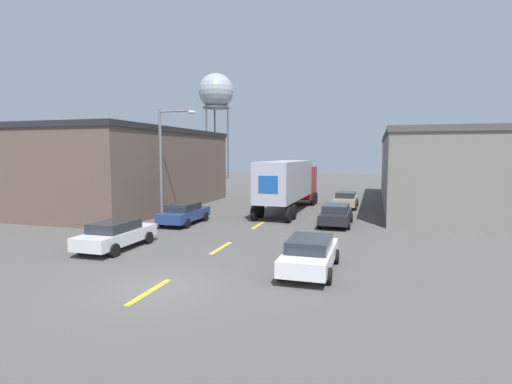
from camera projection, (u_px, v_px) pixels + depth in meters
name	position (u px, v px, depth m)	size (l,w,h in m)	color
ground_plane	(157.00, 287.00, 13.77)	(160.00, 160.00, 0.00)	#4C4947
road_centerline	(221.00, 248.00, 19.45)	(0.20, 15.47, 0.01)	yellow
warehouse_left	(127.00, 168.00, 34.06)	(11.00, 19.07, 6.62)	brown
warehouse_right	(446.00, 170.00, 34.58)	(10.50, 25.24, 6.27)	slate
semi_truck	(289.00, 181.00, 31.58)	(2.95, 12.30, 4.01)	#B21919
parked_car_right_near	(310.00, 253.00, 15.51)	(1.97, 4.48, 1.36)	silver
parked_car_right_mid	(336.00, 214.00, 25.53)	(1.97, 4.48, 1.36)	black
parked_car_right_far	(346.00, 199.00, 33.73)	(1.97, 4.48, 1.36)	tan
parked_car_left_far	(184.00, 213.00, 26.01)	(1.97, 4.48, 1.36)	navy
parked_car_left_near	(116.00, 234.00, 19.21)	(1.97, 4.48, 1.36)	silver
water_tower	(216.00, 92.00, 72.03)	(6.35, 6.35, 18.95)	#47474C
street_lamp	(165.00, 156.00, 27.40)	(2.79, 0.32, 7.57)	slate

